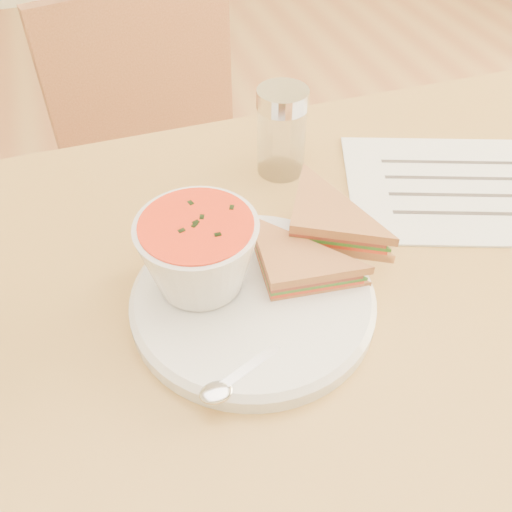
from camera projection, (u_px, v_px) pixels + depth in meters
name	position (u px, v px, depth m)	size (l,w,h in m)	color
dining_table	(309.00, 450.00, 0.87)	(1.00, 0.70, 0.75)	#8F5D2C
chair_far	(191.00, 225.00, 1.17)	(0.37, 0.37, 0.84)	brown
plate	(253.00, 301.00, 0.58)	(0.25, 0.25, 0.02)	silver
soup_bowl	(199.00, 257.00, 0.55)	(0.12, 0.12, 0.08)	silver
sandwich_half_a	(271.00, 295.00, 0.55)	(0.10, 0.10, 0.03)	#BB7242
sandwich_half_b	(289.00, 238.00, 0.59)	(0.11, 0.11, 0.03)	#BB7242
spoon	(255.00, 363.00, 0.51)	(0.15, 0.03, 0.01)	silver
paper_menu	(466.00, 187.00, 0.72)	(0.30, 0.22, 0.00)	white
condiment_shaker	(282.00, 132.00, 0.71)	(0.06, 0.06, 0.11)	silver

